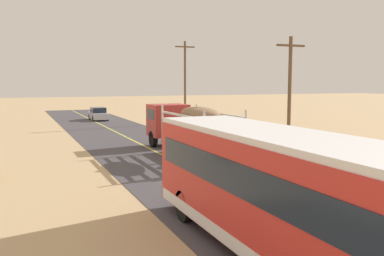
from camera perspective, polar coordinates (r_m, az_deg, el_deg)
ground_plane at (r=12.14m, az=22.15°, el=-15.68°), size 240.00×240.00×0.00m
road_surface at (r=12.13m, az=22.15°, el=-15.63°), size 8.00×120.00×0.02m
road_centre_line at (r=12.13m, az=22.16°, el=-15.58°), size 0.16×117.60×0.00m
livestock_truck at (r=26.72m, az=-1.77°, el=0.64°), size 2.53×9.70×3.02m
bus at (r=10.83m, az=11.09°, el=-8.27°), size 2.54×10.00×3.21m
car_far at (r=49.78m, az=-12.82°, el=1.87°), size 1.80×4.40×1.46m
power_pole_mid at (r=28.56m, az=13.35°, el=5.33°), size 2.20×0.24×7.48m
power_pole_far at (r=44.87m, az=-0.97°, el=6.69°), size 2.20×0.24×8.82m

